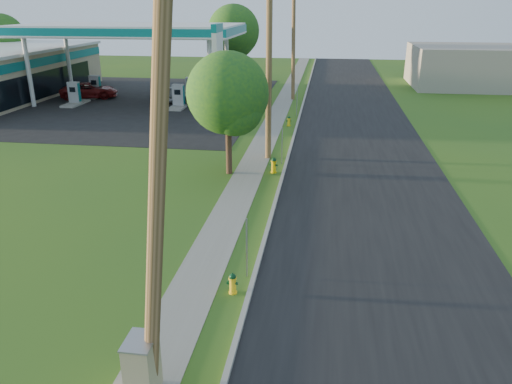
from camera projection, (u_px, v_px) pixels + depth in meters
The scene contains 27 objects.
ground_plane at pixel (209, 365), 11.87m from camera, with size 140.00×140.00×0.00m, color #2E591F.
road at pixel (371, 212), 20.53m from camera, with size 8.00×120.00×0.02m, color black.
curb at pixel (274, 205), 21.03m from camera, with size 0.15×120.00×0.15m, color gray.
sidewalk at pixel (234, 204), 21.28m from camera, with size 1.50×120.00×0.03m, color gray.
forecourt at pixel (114, 101), 43.57m from camera, with size 26.00×28.00×0.02m, color black.
utility_pole_near at pixel (157, 190), 9.31m from camera, with size 1.40×0.32×9.48m.
utility_pole_mid at pixel (269, 67), 25.91m from camera, with size 1.40×0.32×9.80m.
utility_pole_far at pixel (293, 43), 42.62m from camera, with size 1.40×0.32×9.50m.
sign_post_near at pixel (247, 248), 15.37m from camera, with size 0.05×0.04×2.00m, color gray.
sign_post_mid at pixel (282, 146), 26.28m from camera, with size 0.05×0.04×2.00m, color gray.
sign_post_far at pixel (297, 103), 37.57m from camera, with size 0.05×0.04×2.00m, color gray.
gas_canopy at pixel (129, 31), 41.21m from camera, with size 18.18×9.18×6.40m.
fuel_pump_nw at pixel (75, 96), 41.80m from camera, with size 1.20×3.20×1.90m.
fuel_pump_ne at pixel (179, 99), 40.62m from camera, with size 1.20×3.20×1.90m.
fuel_pump_sw at pixel (96, 88), 45.50m from camera, with size 1.20×3.20×1.90m.
fuel_pump_se at pixel (191, 91), 44.32m from camera, with size 1.20×3.20×1.90m.
price_pylon at pixel (218, 47), 31.34m from camera, with size 0.34×2.04×6.85m.
distant_building at pixel (483, 67), 50.42m from camera, with size 14.00×10.00×4.00m, color gray.
tree_verge at pixel (229, 97), 23.75m from camera, with size 3.97×3.97×6.02m.
tree_lot at pixel (235, 33), 50.86m from camera, with size 5.27×5.27×7.99m.
tree_back at pixel (3, 38), 52.77m from camera, with size 4.64×4.64×7.04m.
hydrant_near at pixel (233, 283), 14.70m from camera, with size 0.35×0.31×0.68m.
hydrant_mid at pixel (274, 165), 25.13m from camera, with size 0.42×0.38×0.82m.
hydrant_far at pixel (289, 121), 34.70m from camera, with size 0.37×0.33×0.71m.
utility_cabinet at pixel (142, 367), 10.76m from camera, with size 0.64×0.83×1.43m.
car_red at pixel (89, 90), 44.70m from camera, with size 2.29×4.96×1.38m, color maroon.
car_silver at pixel (180, 95), 42.31m from camera, with size 1.72×4.27×1.45m, color #A4A6AA.
Camera 1 is at (2.47, -9.37, 8.09)m, focal length 35.00 mm.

